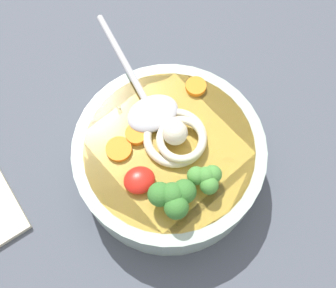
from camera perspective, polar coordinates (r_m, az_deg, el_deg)
The scene contains 10 objects.
table_slab at distance 54.71cm, azimuth 3.15°, elevation -2.83°, with size 139.00×139.00×3.38cm, color #474C56.
soup_bowl at distance 49.59cm, azimuth -0.00°, elevation -1.43°, with size 21.77×21.77×6.72cm.
noodle_pile at distance 45.89cm, azimuth 1.14°, elevation 1.10°, with size 7.85×7.70×3.16cm.
soup_spoon at distance 47.88cm, azimuth -2.83°, elevation 5.50°, with size 6.57×17.51×1.60cm.
chili_sauce_dollop at distance 44.45cm, azimuth -3.92°, elevation -4.92°, with size 3.37×3.04×1.52cm, color red.
broccoli_floret_near_spoon at distance 43.40cm, azimuth 5.24°, elevation -4.58°, with size 3.86×3.32×3.05cm.
broccoli_floret_front at distance 42.09cm, azimuth 0.70°, elevation -7.20°, with size 4.92×4.24×3.89cm.
carrot_slice_right at distance 46.36cm, azimuth -6.70°, elevation -0.69°, with size 2.86×2.86×0.55cm, color orange.
carrot_slice_center at distance 46.73cm, azimuth -4.32°, elevation 1.32°, with size 2.46×2.46×0.80cm, color orange.
carrot_slice_beside_noodles at distance 49.56cm, azimuth 3.80°, elevation 7.80°, with size 2.42×2.42×0.67cm, color orange.
Camera 1 is at (-8.69, -16.43, 53.15)cm, focal length 44.89 mm.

